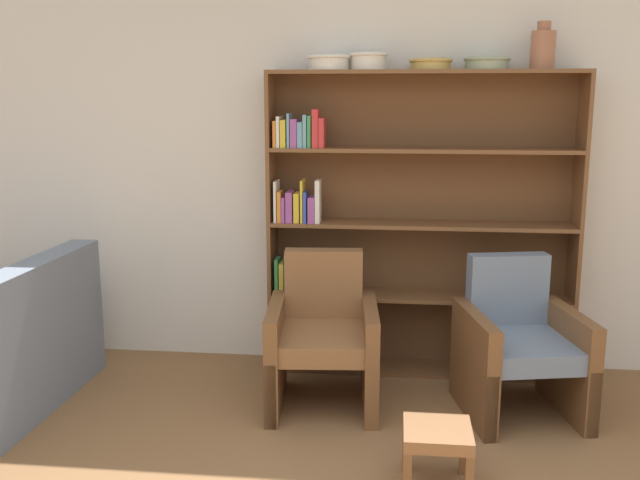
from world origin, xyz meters
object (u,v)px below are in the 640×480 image
bowl_slate (431,63)px  armchair_cushioned (518,346)px  bookshelf (395,230)px  footstool (437,440)px  bowl_terracotta (368,60)px  armchair_leather (323,339)px  vase_tall (543,49)px  bowl_olive (329,62)px  bowl_copper (487,62)px

bowl_slate → armchair_cushioned: bearing=-46.8°
bookshelf → footstool: size_ratio=6.23×
bowl_terracotta → armchair_leather: bearing=-111.7°
vase_tall → armchair_leather: vase_tall is taller
bookshelf → bowl_olive: size_ratio=7.09×
vase_tall → armchair_cushioned: size_ratio=0.32×
bowl_slate → bowl_copper: size_ratio=0.95×
bowl_terracotta → footstool: bowl_terracotta is taller
bowl_terracotta → bowl_olive: bearing=180.0°
bookshelf → armchair_cushioned: 1.09m
vase_tall → armchair_leather: 2.22m
bowl_olive → armchair_cushioned: size_ratio=0.31×
vase_tall → armchair_cushioned: bearing=-104.1°
bowl_olive → armchair_cushioned: bowl_olive is taller
bowl_terracotta → footstool: size_ratio=0.76×
armchair_leather → footstool: bearing=120.3°
bookshelf → bowl_terracotta: size_ratio=8.18×
bowl_slate → armchair_leather: (-0.61, -0.57, -1.63)m
armchair_leather → footstool: armchair_leather is taller
bookshelf → vase_tall: size_ratio=6.99×
bowl_terracotta → armchair_cushioned: (0.92, -0.57, -1.65)m
bookshelf → bowl_copper: 1.20m
armchair_cushioned → bookshelf: bearing=-50.9°
bowl_slate → vase_tall: size_ratio=0.95×
armchair_cushioned → footstool: size_ratio=2.80×
bookshelf → bowl_olive: 1.16m
bowl_terracotta → armchair_cushioned: bowl_terracotta is taller
bookshelf → bowl_slate: bearing=-7.2°
bookshelf → armchair_leather: 0.92m
footstool → bowl_slate: bearing=91.0°
armchair_cushioned → armchair_leather: bearing=-12.0°
bowl_olive → bowl_slate: bowl_olive is taller
armchair_leather → bookshelf: bearing=-130.1°
armchair_leather → vase_tall: bearing=-161.2°
armchair_leather → bowl_olive: bearing=-92.8°
bookshelf → armchair_leather: (-0.42, -0.59, -0.56)m
bowl_copper → armchair_leather: 1.97m
armchair_cushioned → footstool: armchair_cushioned is taller
bowl_copper → vase_tall: vase_tall is taller
bowl_terracotta → footstool: 2.36m
footstool → armchair_cushioned: bearing=60.7°
bowl_terracotta → armchair_leather: (-0.23, -0.57, -1.65)m
bowl_slate → footstool: (0.02, -1.47, -1.78)m
armchair_leather → bowl_terracotta: bearing=-116.6°
bowl_terracotta → bowl_slate: (0.39, 0.00, -0.02)m
bowl_copper → armchair_leather: bowl_copper is taller
bowl_slate → bowl_terracotta: bearing=180.0°
bowl_slate → vase_tall: 0.68m
armchair_leather → bowl_slate: bearing=-142.2°
bowl_copper → bookshelf: bearing=177.4°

